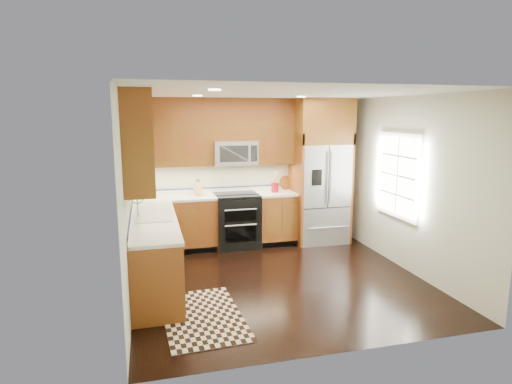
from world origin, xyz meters
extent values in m
plane|color=black|center=(0.00, 0.00, 0.00)|extent=(4.00, 4.00, 0.00)
cube|color=beige|center=(0.00, 2.00, 1.30)|extent=(4.00, 0.02, 2.60)
cube|color=beige|center=(-2.00, 0.00, 1.30)|extent=(0.02, 4.00, 2.60)
cube|color=beige|center=(2.00, 0.00, 1.30)|extent=(0.02, 4.00, 2.60)
cube|color=white|center=(1.98, 0.20, 1.40)|extent=(0.04, 1.10, 1.30)
cube|color=white|center=(1.97, 0.20, 1.40)|extent=(0.02, 0.95, 1.15)
cube|color=brown|center=(-1.31, 1.70, 0.45)|extent=(1.37, 0.60, 0.90)
cube|color=brown|center=(0.49, 1.70, 0.45)|extent=(0.72, 0.60, 0.90)
cube|color=brown|center=(-1.70, 0.20, 0.45)|extent=(0.60, 2.40, 0.90)
cube|color=silver|center=(-0.57, 1.70, 0.92)|extent=(2.85, 0.62, 0.04)
cube|color=silver|center=(-1.70, 0.20, 0.92)|extent=(0.62, 2.40, 0.04)
cube|color=brown|center=(-0.57, 1.83, 1.83)|extent=(2.85, 0.33, 0.75)
cube|color=brown|center=(-1.83, 0.20, 1.83)|extent=(0.33, 2.40, 0.75)
cube|color=brown|center=(-0.57, 1.83, 2.40)|extent=(2.85, 0.33, 0.40)
cube|color=brown|center=(-1.83, 0.20, 2.40)|extent=(0.33, 2.40, 0.40)
cube|color=black|center=(-0.25, 1.67, 0.46)|extent=(0.76, 0.64, 0.92)
cube|color=black|center=(-0.25, 1.67, 0.94)|extent=(0.76, 0.60, 0.02)
cube|color=black|center=(-0.25, 1.35, 0.62)|extent=(0.55, 0.01, 0.18)
cube|color=black|center=(-0.25, 1.35, 0.30)|extent=(0.55, 0.01, 0.28)
cylinder|color=#B2B2B7|center=(-0.25, 1.33, 0.74)|extent=(0.55, 0.02, 0.02)
cylinder|color=#B2B2B7|center=(-0.25, 1.33, 0.47)|extent=(0.55, 0.02, 0.02)
cube|color=#B2B2B7|center=(-0.25, 1.80, 1.66)|extent=(0.76, 0.40, 0.42)
cube|color=black|center=(-0.30, 1.60, 1.66)|extent=(0.50, 0.01, 0.28)
cube|color=#B2B2B7|center=(1.30, 1.63, 0.90)|extent=(0.90, 0.74, 1.80)
cube|color=black|center=(1.30, 1.26, 1.25)|extent=(0.01, 0.01, 1.08)
cube|color=black|center=(1.08, 1.25, 1.25)|extent=(0.18, 0.01, 0.28)
cube|color=brown|center=(0.83, 1.63, 1.00)|extent=(0.04, 0.74, 2.00)
cube|color=brown|center=(1.77, 1.63, 1.00)|extent=(0.04, 0.74, 2.00)
cube|color=brown|center=(1.30, 1.63, 2.20)|extent=(0.98, 0.74, 0.80)
cube|color=#B2B2B7|center=(-1.70, 0.20, 0.95)|extent=(0.50, 0.42, 0.02)
cylinder|color=#B2B2B7|center=(-1.90, 0.42, 1.08)|extent=(0.02, 0.02, 0.28)
torus|color=#B2B2B7|center=(-1.90, 0.34, 1.22)|extent=(0.18, 0.02, 0.18)
cube|color=black|center=(-1.20, -0.89, 0.01)|extent=(0.96, 1.52, 0.01)
cube|color=tan|center=(-0.91, 1.77, 1.05)|extent=(0.14, 0.17, 0.22)
cylinder|color=maroon|center=(0.47, 1.71, 1.03)|extent=(0.16, 0.16, 0.17)
cylinder|color=brown|center=(0.75, 1.94, 0.95)|extent=(0.29, 0.29, 0.02)
camera|label=1|loc=(-1.75, -5.54, 2.34)|focal=30.00mm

